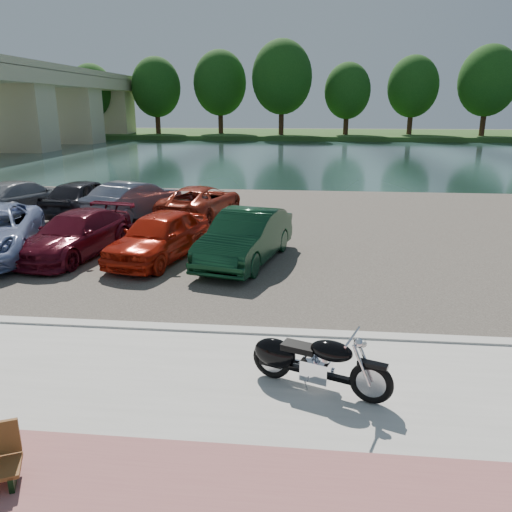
% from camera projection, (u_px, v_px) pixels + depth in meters
% --- Properties ---
extents(ground, '(200.00, 200.00, 0.00)m').
position_uv_depth(ground, '(251.00, 390.00, 8.11)').
color(ground, '#595447').
rests_on(ground, ground).
extents(promenade, '(60.00, 6.00, 0.10)m').
position_uv_depth(promenade, '(244.00, 425.00, 7.15)').
color(promenade, '#B0AFA6').
rests_on(promenade, ground).
extents(pink_path, '(60.00, 2.00, 0.01)m').
position_uv_depth(pink_path, '(227.00, 501.00, 5.70)').
color(pink_path, '#975555').
rests_on(pink_path, promenade).
extents(kerb, '(60.00, 0.30, 0.14)m').
position_uv_depth(kerb, '(262.00, 333.00, 10.00)').
color(kerb, '#B0AFA6').
rests_on(kerb, ground).
extents(parking_lot, '(60.00, 18.00, 0.04)m').
position_uv_depth(parking_lot, '(284.00, 230.00, 18.59)').
color(parking_lot, '#3B3630').
rests_on(parking_lot, ground).
extents(river, '(120.00, 40.00, 0.00)m').
position_uv_depth(river, '(299.00, 156.00, 46.22)').
color(river, '#172927').
rests_on(river, ground).
extents(far_bank, '(120.00, 24.00, 0.60)m').
position_uv_depth(far_bank, '(303.00, 134.00, 76.61)').
color(far_bank, '#22491A').
rests_on(far_bank, ground).
extents(bridge, '(7.00, 56.00, 8.55)m').
position_uv_depth(bridge, '(11.00, 94.00, 48.33)').
color(bridge, '#C9B68C').
rests_on(bridge, ground).
extents(far_trees, '(70.25, 10.68, 12.52)m').
position_uv_depth(far_trees, '(336.00, 83.00, 68.20)').
color(far_trees, '#381F14').
rests_on(far_trees, far_bank).
extents(motorcycle, '(2.23, 1.09, 1.05)m').
position_uv_depth(motorcycle, '(307.00, 360.00, 7.93)').
color(motorcycle, black).
rests_on(motorcycle, promenade).
extents(car_3, '(2.62, 4.78, 1.31)m').
position_uv_depth(car_3, '(76.00, 234.00, 15.15)').
color(car_3, '#4D0B17').
rests_on(car_3, parking_lot).
extents(car_4, '(2.66, 4.50, 1.44)m').
position_uv_depth(car_4, '(159.00, 236.00, 14.74)').
color(car_4, '#AE1C0B').
rests_on(car_4, parking_lot).
extents(car_5, '(2.60, 4.79, 1.50)m').
position_uv_depth(car_5, '(246.00, 237.00, 14.49)').
color(car_5, '#0D311B').
rests_on(car_5, parking_lot).
extents(car_7, '(3.18, 5.25, 1.42)m').
position_uv_depth(car_7, '(22.00, 197.00, 21.04)').
color(car_7, gray).
rests_on(car_7, parking_lot).
extents(car_8, '(2.35, 4.70, 1.54)m').
position_uv_depth(car_8, '(85.00, 197.00, 20.75)').
color(car_8, black).
rests_on(car_8, parking_lot).
extents(car_9, '(3.14, 4.82, 1.50)m').
position_uv_depth(car_9, '(135.00, 200.00, 20.24)').
color(car_9, slate).
rests_on(car_9, parking_lot).
extents(car_10, '(3.12, 5.05, 1.31)m').
position_uv_depth(car_10, '(201.00, 201.00, 20.44)').
color(car_10, maroon).
rests_on(car_10, parking_lot).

